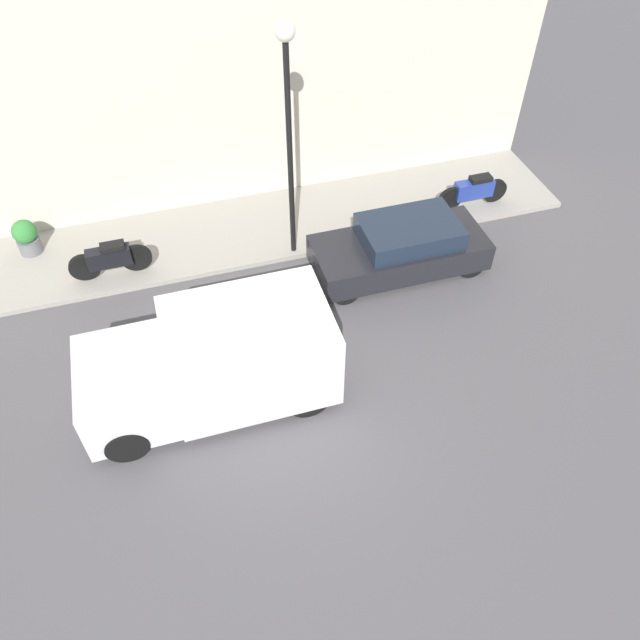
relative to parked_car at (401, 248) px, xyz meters
The scene contains 9 objects.
ground_plane 4.57m from the parked_car, 131.63° to the left, with size 60.00×60.00×0.00m, color #514F51.
sidewalk 4.14m from the parked_car, 55.58° to the left, with size 2.67×16.46×0.12m.
building_facade 5.95m from the parked_car, 41.67° to the left, with size 0.30×16.46×7.40m.
parked_car is the anchor object (origin of this frame).
delivery_van 5.22m from the parked_car, 117.04° to the left, with size 2.07×4.51×1.86m.
motorcycle_black 6.47m from the parked_car, 76.14° to the left, with size 0.30×1.80×0.83m.
motorcycle_blue 3.04m from the parked_car, 58.49° to the right, with size 0.30×1.86×0.82m.
streetlamp 3.96m from the parked_car, 61.31° to the left, with size 0.38×0.38×5.21m.
potted_plant 8.59m from the parked_car, 70.13° to the left, with size 0.55×0.55×0.85m.
Camera 1 is at (-6.79, 1.48, 9.61)m, focal length 35.00 mm.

